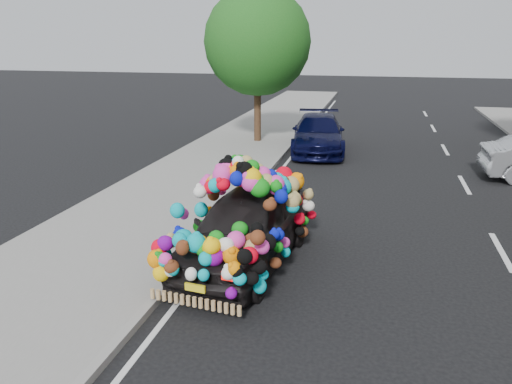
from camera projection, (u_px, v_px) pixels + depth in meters
The scene contains 7 objects.
ground at pixel (324, 236), 10.94m from camera, with size 100.00×100.00×0.00m, color black.
sidewalk at pixel (144, 217), 11.90m from camera, with size 4.00×60.00×0.12m, color gray.
kerb at pixel (222, 224), 11.46m from camera, with size 0.15×60.00×0.13m, color gray.
lane_markings at pixel (501, 251), 10.12m from camera, with size 6.00×50.00×0.01m, color silver, non-canonical shape.
tree_near_sidewalk at pixel (258, 42), 19.44m from camera, with size 4.20×4.20×6.13m.
plush_art_car at pixel (246, 211), 9.35m from camera, with size 2.53×4.54×2.06m.
navy_sedan at pixel (318, 134), 18.97m from camera, with size 1.92×4.72×1.37m, color black.
Camera 1 is at (0.97, -10.24, 4.14)m, focal length 35.00 mm.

